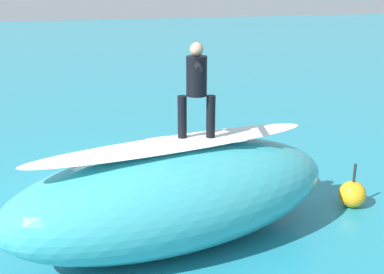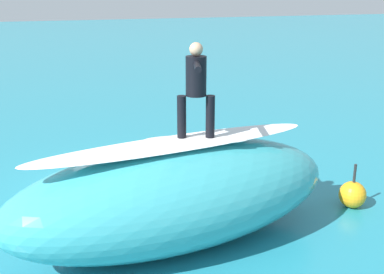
{
  "view_description": "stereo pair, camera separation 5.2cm",
  "coord_description": "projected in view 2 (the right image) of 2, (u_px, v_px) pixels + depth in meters",
  "views": [
    {
      "loc": [
        1.5,
        10.18,
        4.52
      ],
      "look_at": [
        -1.61,
        0.89,
        1.43
      ],
      "focal_mm": 44.8,
      "sensor_mm": 36.0,
      "label": 1
    },
    {
      "loc": [
        1.45,
        10.19,
        4.52
      ],
      "look_at": [
        -1.61,
        0.89,
        1.43
      ],
      "focal_mm": 44.8,
      "sensor_mm": 36.0,
      "label": 2
    }
  ],
  "objects": [
    {
      "name": "ground_plane",
      "position": [
        114.0,
        191.0,
        11.03
      ],
      "size": [
        120.0,
        120.0,
        0.0
      ],
      "primitive_type": "plane",
      "color": "teal"
    },
    {
      "name": "wave_crest",
      "position": [
        176.0,
        195.0,
        8.59
      ],
      "size": [
        6.54,
        3.42,
        1.87
      ],
      "primitive_type": "ellipsoid",
      "rotation": [
        0.0,
        0.0,
        0.15
      ],
      "color": "teal",
      "rests_on": "ground_plane"
    },
    {
      "name": "wave_foam_lip",
      "position": [
        175.0,
        143.0,
        8.3
      ],
      "size": [
        5.37,
        1.66,
        0.08
      ],
      "primitive_type": "ellipsoid",
      "rotation": [
        0.0,
        0.0,
        0.15
      ],
      "color": "white",
      "rests_on": "wave_crest"
    },
    {
      "name": "surfboard_riding",
      "position": [
        196.0,
        140.0,
        8.47
      ],
      "size": [
        1.92,
        1.0,
        0.1
      ],
      "primitive_type": "ellipsoid",
      "rotation": [
        0.0,
        0.0,
        -0.28
      ],
      "color": "silver",
      "rests_on": "wave_crest"
    },
    {
      "name": "surfer_riding",
      "position": [
        196.0,
        83.0,
        8.17
      ],
      "size": [
        0.64,
        1.54,
        1.66
      ],
      "rotation": [
        0.0,
        0.0,
        -0.28
      ],
      "color": "black",
      "rests_on": "surfboard_riding"
    },
    {
      "name": "surfboard_paddling",
      "position": [
        189.0,
        168.0,
        12.35
      ],
      "size": [
        2.19,
        2.08,
        0.09
      ],
      "primitive_type": "ellipsoid",
      "rotation": [
        0.0,
        0.0,
        0.74
      ],
      "color": "#33B2D1",
      "rests_on": "ground_plane"
    },
    {
      "name": "surfer_paddling",
      "position": [
        192.0,
        160.0,
        12.4
      ],
      "size": [
        1.41,
        1.33,
        0.31
      ],
      "rotation": [
        0.0,
        0.0,
        0.74
      ],
      "color": "black",
      "rests_on": "surfboard_paddling"
    },
    {
      "name": "buoy_marker",
      "position": [
        352.0,
        194.0,
        10.18
      ],
      "size": [
        0.57,
        0.57,
        0.97
      ],
      "color": "orange",
      "rests_on": "ground_plane"
    },
    {
      "name": "foam_patch_near",
      "position": [
        243.0,
        171.0,
        12.07
      ],
      "size": [
        0.59,
        0.58,
        0.15
      ],
      "primitive_type": "ellipsoid",
      "rotation": [
        0.0,
        0.0,
        0.17
      ],
      "color": "white",
      "rests_on": "ground_plane"
    }
  ]
}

